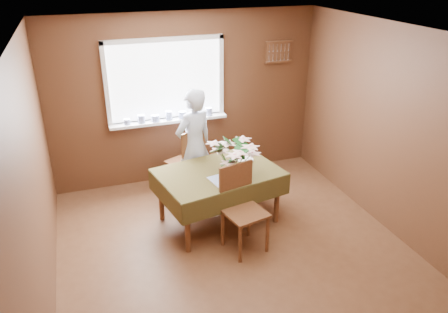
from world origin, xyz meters
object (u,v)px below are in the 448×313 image
object	(u,v)px
dining_table	(219,177)
seated_woman	(194,146)
chair_near	(241,204)
chair_far	(189,160)
flower_bouquet	(233,156)

from	to	relation	value
dining_table	seated_woman	distance (m)	0.71
chair_near	chair_far	bearing A→B (deg)	87.84
chair_far	chair_near	world-z (taller)	chair_far
seated_woman	flower_bouquet	distance (m)	0.96
chair_far	seated_woman	size ratio (longest dim) A/B	0.64
dining_table	chair_near	bearing A→B (deg)	-93.13
chair_far	chair_near	size ratio (longest dim) A/B	1.00
dining_table	flower_bouquet	xyz separation A→B (m)	(0.10, -0.24, 0.39)
chair_far	dining_table	bearing A→B (deg)	76.15
chair_near	flower_bouquet	distance (m)	0.58
flower_bouquet	dining_table	bearing A→B (deg)	111.81
dining_table	chair_far	size ratio (longest dim) A/B	1.60
chair_far	seated_woman	xyz separation A→B (m)	(0.04, -0.12, 0.25)
chair_far	chair_near	distance (m)	1.40
chair_near	seated_woman	distance (m)	1.29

